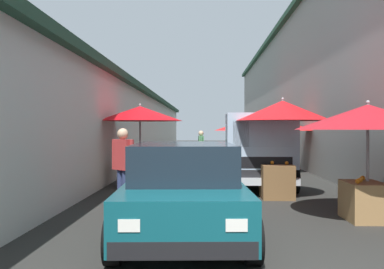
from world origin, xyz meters
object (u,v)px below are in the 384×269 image
object	(u,v)px
fruit_stall_far_right	(284,132)
hatchback_car	(184,190)
delivery_truck	(257,152)
vendor_by_crates	(201,147)
vendor_in_shade	(123,163)
parked_scooter	(135,180)
fruit_stall_mid_lane	(243,128)
fruit_stall_near_right	(367,127)
fruit_stall_far_left	(282,122)
fruit_stall_near_left	(139,122)

from	to	relation	value
fruit_stall_far_right	hatchback_car	xyz separation A→B (m)	(-9.89, 3.39, -0.83)
delivery_truck	vendor_by_crates	world-z (taller)	delivery_truck
vendor_in_shade	parked_scooter	size ratio (longest dim) A/B	1.02
delivery_truck	parked_scooter	bearing A→B (deg)	116.77
fruit_stall_mid_lane	delivery_truck	bearing A→B (deg)	177.35
fruit_stall_near_right	vendor_in_shade	xyz separation A→B (m)	(0.72, 4.71, -0.74)
fruit_stall_mid_lane	delivery_truck	xyz separation A→B (m)	(-9.50, 0.44, -0.68)
fruit_stall_near_right	hatchback_car	size ratio (longest dim) A/B	0.67
fruit_stall_far_left	fruit_stall_far_right	distance (m)	6.11
fruit_stall_mid_lane	fruit_stall_near_left	xyz separation A→B (m)	(-8.62, 3.86, 0.17)
fruit_stall_near_left	hatchback_car	world-z (taller)	fruit_stall_near_left
fruit_stall_near_left	vendor_by_crates	bearing A→B (deg)	-19.43
fruit_stall_far_right	delivery_truck	bearing A→B (deg)	160.83
fruit_stall_near_right	hatchback_car	bearing A→B (deg)	112.93
vendor_by_crates	parked_scooter	size ratio (longest dim) A/B	0.97
parked_scooter	fruit_stall_far_right	bearing A→B (deg)	-37.34
fruit_stall_far_right	fruit_stall_mid_lane	xyz separation A→B (m)	(4.86, 1.17, 0.15)
fruit_stall_near_left	parked_scooter	xyz separation A→B (m)	(-2.46, -0.29, -1.44)
fruit_stall_near_right	fruit_stall_near_left	size ratio (longest dim) A/B	1.05
fruit_stall_mid_lane	fruit_stall_near_left	distance (m)	9.45
fruit_stall_near_right	delivery_truck	xyz separation A→B (m)	(3.84, 1.57, -0.68)
hatchback_car	delivery_truck	xyz separation A→B (m)	(5.26, -1.78, 0.30)
fruit_stall_mid_lane	hatchback_car	bearing A→B (deg)	171.46
fruit_stall_far_left	hatchback_car	bearing A→B (deg)	150.53
hatchback_car	delivery_truck	distance (m)	5.56
fruit_stall_far_left	fruit_stall_far_right	xyz separation A→B (m)	(5.98, -1.18, -0.28)
fruit_stall_near_left	fruit_stall_far_right	bearing A→B (deg)	-53.24
parked_scooter	hatchback_car	bearing A→B (deg)	-159.73
fruit_stall_far_left	hatchback_car	world-z (taller)	fruit_stall_far_left
fruit_stall_far_right	fruit_stall_near_left	world-z (taller)	fruit_stall_near_left
fruit_stall_mid_lane	hatchback_car	xyz separation A→B (m)	(-14.76, 2.22, -0.98)
fruit_stall_mid_lane	fruit_stall_near_left	size ratio (longest dim) A/B	1.13
fruit_stall_far_left	fruit_stall_mid_lane	distance (m)	10.85
fruit_stall_far_left	vendor_in_shade	distance (m)	4.08
fruit_stall_far_left	fruit_stall_near_left	world-z (taller)	fruit_stall_far_left
hatchback_car	parked_scooter	world-z (taller)	hatchback_car
fruit_stall_mid_lane	hatchback_car	size ratio (longest dim) A/B	0.72
fruit_stall_mid_lane	delivery_truck	distance (m)	9.53
fruit_stall_far_left	vendor_in_shade	xyz separation A→B (m)	(-1.77, 3.57, -0.86)
hatchback_car	fruit_stall_near_right	bearing A→B (deg)	-67.07
fruit_stall_near_left	vendor_by_crates	world-z (taller)	fruit_stall_near_left
fruit_stall_far_left	vendor_in_shade	bearing A→B (deg)	116.37
vendor_in_shade	parked_scooter	world-z (taller)	vendor_in_shade
fruit_stall_far_left	hatchback_car	xyz separation A→B (m)	(-3.91, 2.21, -1.11)
delivery_truck	vendor_by_crates	size ratio (longest dim) A/B	3.08
fruit_stall_near_left	hatchback_car	size ratio (longest dim) A/B	0.64
fruit_stall_far_right	hatchback_car	size ratio (longest dim) A/B	0.54
fruit_stall_near_left	hatchback_car	xyz separation A→B (m)	(-6.13, -1.65, -1.15)
fruit_stall_mid_lane	vendor_by_crates	distance (m)	4.11
fruit_stall_far_left	fruit_stall_near_left	distance (m)	4.45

